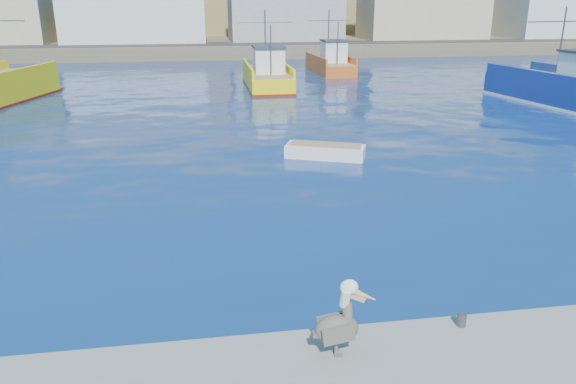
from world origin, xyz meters
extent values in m
plane|color=#071A57|center=(0.00, 0.00, 0.00)|extent=(260.00, 260.00, 0.00)
cylinder|color=#4C4C4C|center=(3.00, -3.40, 0.65)|extent=(0.20, 0.20, 0.30)
cube|color=brown|center=(0.00, 72.00, 0.80)|extent=(160.00, 30.00, 1.60)
cube|color=brown|center=(0.00, 98.00, 6.00)|extent=(180.00, 40.00, 14.00)
cube|color=#2D2D2D|center=(0.00, 61.00, 1.65)|extent=(150.00, 5.00, 0.10)
cube|color=silver|center=(-10.00, 67.00, 4.35)|extent=(18.00, 11.00, 5.50)
cube|color=gray|center=(10.00, 67.00, 4.85)|extent=(15.00, 10.00, 6.50)
cube|color=tan|center=(30.00, 67.00, 5.35)|extent=(17.00, 9.00, 7.50)
cube|color=silver|center=(50.00, 67.00, 4.60)|extent=(13.00, 10.00, 6.00)
cube|color=yellow|center=(-15.35, 29.05, 2.05)|extent=(3.72, 12.44, 0.70)
cube|color=yellow|center=(3.52, 34.63, 0.64)|extent=(3.48, 9.82, 1.27)
cube|color=yellow|center=(5.10, 34.61, 1.62)|extent=(0.30, 9.59, 0.70)
cube|color=yellow|center=(1.93, 34.65, 1.62)|extent=(0.30, 9.59, 0.70)
cube|color=maroon|center=(3.52, 34.63, 0.05)|extent=(3.55, 10.02, 0.25)
cube|color=#8C7251|center=(3.52, 34.63, 1.32)|extent=(3.21, 9.43, 0.10)
cube|color=white|center=(3.50, 33.16, 2.37)|extent=(2.39, 2.47, 2.00)
cube|color=#333338|center=(3.50, 33.16, 3.47)|extent=(2.56, 2.77, 0.15)
cylinder|color=#4C4C4C|center=(3.53, 35.61, 3.77)|extent=(0.12, 0.12, 5.00)
cylinder|color=#4C4C4C|center=(3.48, 31.69, 3.27)|extent=(0.10, 0.10, 4.00)
cylinder|color=#4C4C4C|center=(3.53, 35.61, 5.27)|extent=(4.73, 0.13, 0.08)
cube|color=navy|center=(23.54, 23.03, 0.83)|extent=(6.43, 13.25, 1.65)
cube|color=navy|center=(21.48, 22.69, 2.00)|extent=(2.27, 12.33, 0.70)
cube|color=silver|center=(23.54, 23.03, 0.05)|extent=(6.56, 13.51, 0.25)
cube|color=#8C7251|center=(23.54, 23.03, 1.70)|extent=(6.00, 12.69, 0.10)
cylinder|color=#4C4C4C|center=(23.33, 24.28, 4.15)|extent=(0.14, 0.14, 5.00)
cylinder|color=#4C4C4C|center=(23.33, 24.28, 5.65)|extent=(6.15, 1.08, 0.08)
cube|color=#CD541B|center=(11.00, 43.11, 0.54)|extent=(3.47, 8.48, 1.09)
cube|color=#CD541B|center=(12.47, 43.17, 1.44)|extent=(0.52, 8.19, 0.70)
cube|color=#CD541B|center=(9.52, 43.05, 1.44)|extent=(0.52, 8.19, 0.70)
cube|color=#8C7251|center=(11.00, 43.11, 1.14)|extent=(3.21, 8.13, 0.10)
cube|color=white|center=(11.05, 41.86, 2.19)|extent=(2.28, 2.18, 2.00)
cube|color=#333338|center=(11.05, 41.86, 3.29)|extent=(2.44, 2.43, 0.15)
cylinder|color=#4C4C4C|center=(10.96, 43.95, 3.59)|extent=(0.12, 0.12, 5.00)
cylinder|color=#4C4C4C|center=(11.10, 40.61, 3.09)|extent=(0.10, 0.10, 4.00)
cylinder|color=#4C4C4C|center=(10.96, 43.95, 5.09)|extent=(4.39, 0.26, 0.08)
cube|color=silver|center=(3.48, 12.04, 0.23)|extent=(3.93, 2.63, 0.74)
cube|color=#8C7251|center=(3.48, 12.04, 0.63)|extent=(3.48, 2.23, 0.07)
cube|color=silver|center=(27.03, 35.05, 0.22)|extent=(3.45, 3.27, 0.70)
cube|color=#8C7251|center=(27.03, 35.05, 0.60)|extent=(3.01, 2.83, 0.07)
cylinder|color=#595451|center=(0.06, -4.03, 0.65)|extent=(0.07, 0.07, 0.30)
cube|color=#595451|center=(0.12, -4.03, 0.51)|extent=(0.16, 0.13, 0.02)
cylinder|color=#595451|center=(0.06, -3.84, 0.65)|extent=(0.07, 0.07, 0.30)
cube|color=#595451|center=(0.11, -3.84, 0.51)|extent=(0.16, 0.13, 0.02)
ellipsoid|color=#38332D|center=(0.09, -3.94, 1.05)|extent=(0.90, 0.55, 0.61)
cube|color=#38332D|center=(0.07, -4.17, 1.08)|extent=(0.68, 0.09, 0.44)
cube|color=#38332D|center=(0.05, -3.70, 1.08)|extent=(0.68, 0.09, 0.44)
cube|color=#38332D|center=(-0.30, -3.95, 0.98)|extent=(0.24, 0.17, 0.13)
cylinder|color=#38332D|center=(0.29, -3.93, 1.38)|extent=(0.22, 0.32, 0.48)
cylinder|color=white|center=(0.24, -3.93, 1.74)|extent=(0.20, 0.32, 0.45)
ellipsoid|color=white|center=(0.31, -3.93, 1.96)|extent=(0.37, 0.29, 0.30)
cone|color=gold|center=(0.58, -3.92, 1.77)|extent=(0.61, 0.17, 0.42)
cube|color=tan|center=(0.47, -3.93, 1.73)|extent=(0.37, 0.07, 0.27)
camera|label=1|loc=(-2.37, -13.19, 7.22)|focal=35.00mm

